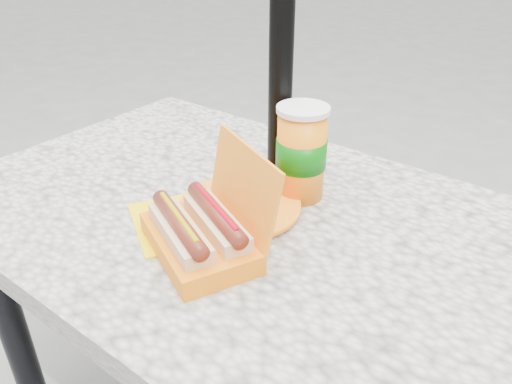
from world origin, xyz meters
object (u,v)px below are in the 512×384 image
Objects in this scene: soda_cup at (301,153)px; umbrella_pole at (282,18)px; hotdog_box at (202,231)px; fries_plate at (235,206)px.

umbrella_pole is at bearing 156.06° from soda_cup.
umbrella_pole is 7.86× the size of hotdog_box.
fries_plate is at bearing -116.57° from soda_cup.
fries_plate is at bearing -85.37° from umbrella_pole.
hotdog_box is at bearing -80.18° from umbrella_pole.
hotdog_box is at bearing -74.03° from fries_plate.
umbrella_pole reaches higher than hotdog_box.
umbrella_pole reaches higher than fries_plate.
hotdog_box is 1.41× the size of soda_cup.
soda_cup is (0.08, -0.04, -0.25)m from umbrella_pole.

